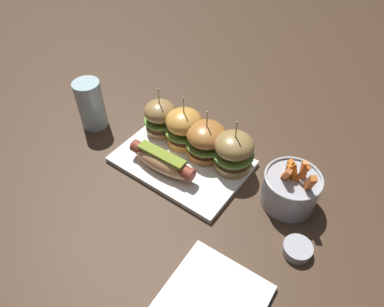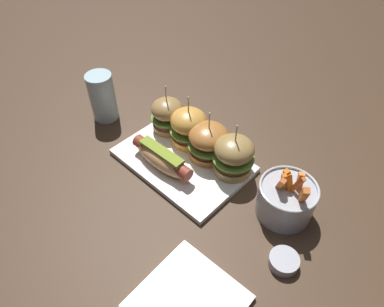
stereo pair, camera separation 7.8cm
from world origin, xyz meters
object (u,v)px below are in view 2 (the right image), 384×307
(platter_main, at_px, (183,160))
(side_plate, at_px, (188,302))
(fries_bucket, at_px, (286,199))
(slider_center_right, at_px, (208,141))
(sauce_ramekin, at_px, (284,261))
(water_glass, at_px, (102,97))
(slider_far_left, at_px, (167,115))
(hot_dog, at_px, (162,158))
(slider_center_left, at_px, (189,126))
(slider_far_right, at_px, (234,155))

(platter_main, height_order, side_plate, platter_main)
(fries_bucket, bearing_deg, slider_center_right, 178.25)
(sauce_ramekin, distance_m, water_glass, 0.63)
(platter_main, xyz_separation_m, fries_bucket, (0.27, 0.05, 0.04))
(fries_bucket, bearing_deg, slider_far_left, 178.72)
(hot_dog, bearing_deg, slider_center_left, 98.54)
(slider_center_left, height_order, fries_bucket, slider_center_left)
(slider_far_left, distance_m, side_plate, 0.48)
(hot_dog, bearing_deg, slider_center_right, 62.66)
(fries_bucket, bearing_deg, side_plate, -92.13)
(water_glass, bearing_deg, slider_center_right, 13.05)
(slider_far_left, relative_size, sauce_ramekin, 2.30)
(slider_center_right, xyz_separation_m, slider_far_right, (0.08, 0.00, 0.00))
(fries_bucket, bearing_deg, slider_far_right, 176.53)
(slider_center_left, height_order, sauce_ramekin, slider_center_left)
(slider_center_left, relative_size, fries_bucket, 1.06)
(platter_main, xyz_separation_m, sauce_ramekin, (0.34, -0.06, 0.00))
(side_plate, bearing_deg, slider_center_right, 126.22)
(slider_far_right, bearing_deg, sauce_ramekin, -27.39)
(slider_center_right, bearing_deg, slider_far_left, 179.45)
(slider_far_left, relative_size, slider_far_right, 0.97)
(slider_center_left, xyz_separation_m, sauce_ramekin, (0.37, -0.12, -0.05))
(slider_far_left, relative_size, slider_center_left, 0.97)
(platter_main, bearing_deg, side_plate, -43.88)
(hot_dog, height_order, water_glass, water_glass)
(hot_dog, xyz_separation_m, slider_center_right, (0.05, 0.11, 0.02))
(platter_main, bearing_deg, sauce_ramekin, -10.14)
(slider_far_left, height_order, slider_center_right, slider_far_left)
(slider_center_left, relative_size, sauce_ramekin, 2.36)
(hot_dog, xyz_separation_m, side_plate, (0.27, -0.19, -0.04))
(slider_center_left, bearing_deg, water_glass, -162.65)
(slider_far_left, relative_size, side_plate, 0.78)
(hot_dog, relative_size, slider_center_left, 1.27)
(sauce_ramekin, relative_size, side_plate, 0.34)
(slider_center_right, height_order, water_glass, slider_center_right)
(fries_bucket, relative_size, side_plate, 0.75)
(slider_center_left, height_order, side_plate, slider_center_left)
(slider_center_left, distance_m, fries_bucket, 0.30)
(hot_dog, xyz_separation_m, sauce_ramekin, (0.36, -0.01, -0.03))
(hot_dog, bearing_deg, slider_far_left, 130.76)
(hot_dog, bearing_deg, fries_bucket, 19.10)
(slider_far_right, height_order, fries_bucket, slider_far_right)
(slider_center_left, xyz_separation_m, slider_center_right, (0.07, -0.00, -0.00))
(slider_center_right, relative_size, sauce_ramekin, 2.26)
(hot_dog, distance_m, slider_far_right, 0.17)
(side_plate, distance_m, water_glass, 0.59)
(slider_center_left, height_order, slider_far_right, same)
(hot_dog, relative_size, water_glass, 1.29)
(side_plate, bearing_deg, water_glass, 157.67)
(slider_center_right, bearing_deg, water_glass, -166.95)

